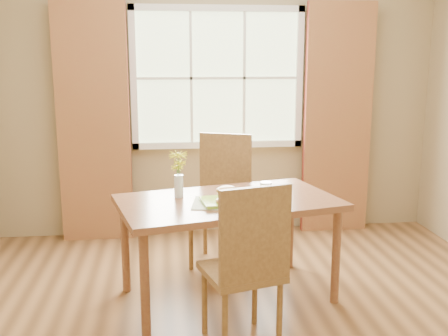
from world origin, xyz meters
name	(u,v)px	position (x,y,z in m)	size (l,w,h in m)	color
room	(250,116)	(0.00, 0.00, 1.35)	(4.24, 3.84, 2.74)	brown
window	(218,78)	(0.00, 1.87, 1.50)	(1.62, 0.06, 1.32)	beige
curtain_left	(94,123)	(-1.15, 1.78, 1.10)	(0.65, 0.08, 2.20)	maroon
curtain_right	(337,120)	(1.15, 1.78, 1.10)	(0.65, 0.08, 2.20)	maroon
dining_table	(228,210)	(-0.08, 0.40, 0.65)	(1.65, 1.16, 0.73)	brown
chair_near	(247,261)	(-0.06, -0.30, 0.56)	(0.52, 0.52, 1.02)	olive
chair_far	(222,193)	(-0.05, 1.11, 0.59)	(0.59, 0.59, 1.07)	olive
placemat	(226,203)	(-0.11, 0.30, 0.73)	(0.45, 0.33, 0.01)	beige
plate	(222,202)	(-0.14, 0.29, 0.74)	(0.26, 0.26, 0.01)	#97D034
croissant_sandwich	(226,195)	(-0.12, 0.25, 0.80)	(0.19, 0.19, 0.12)	#F1B252
water_glass	(266,191)	(0.18, 0.37, 0.79)	(0.08, 0.08, 0.12)	silver
flower_vase	(178,170)	(-0.42, 0.50, 0.92)	(0.13, 0.13, 0.33)	silver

